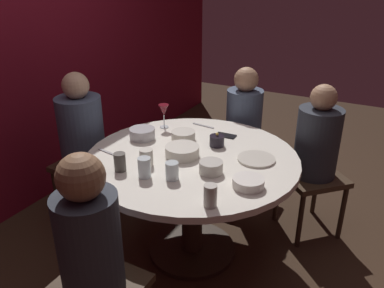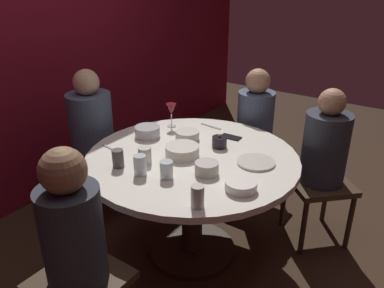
# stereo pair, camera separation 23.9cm
# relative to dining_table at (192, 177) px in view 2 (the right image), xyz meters

# --- Properties ---
(ground_plane) EXTENTS (8.00, 8.00, 0.00)m
(ground_plane) POSITION_rel_dining_table_xyz_m (0.00, 0.00, -0.59)
(ground_plane) COLOR #382619
(back_wall) EXTENTS (6.00, 0.10, 2.60)m
(back_wall) POSITION_rel_dining_table_xyz_m (0.00, 1.51, 0.71)
(back_wall) COLOR maroon
(back_wall) RESTS_ON ground
(dining_table) EXTENTS (1.34, 1.34, 0.74)m
(dining_table) POSITION_rel_dining_table_xyz_m (0.00, 0.00, 0.00)
(dining_table) COLOR silver
(dining_table) RESTS_ON ground
(seated_diner_left) EXTENTS (0.40, 0.40, 1.15)m
(seated_diner_left) POSITION_rel_dining_table_xyz_m (-0.94, 0.00, 0.13)
(seated_diner_left) COLOR #3F2D1E
(seated_diner_left) RESTS_ON ground
(seated_diner_back) EXTENTS (0.40, 0.40, 1.16)m
(seated_diner_back) POSITION_rel_dining_table_xyz_m (0.00, 0.92, 0.13)
(seated_diner_back) COLOR #3F2D1E
(seated_diner_back) RESTS_ON ground
(seated_diner_right) EXTENTS (0.40, 0.40, 1.12)m
(seated_diner_right) POSITION_rel_dining_table_xyz_m (0.89, 0.00, 0.11)
(seated_diner_right) COLOR #3F2D1E
(seated_diner_right) RESTS_ON ground
(seated_diner_front_right) EXTENTS (0.57, 0.57, 1.13)m
(seated_diner_front_right) POSITION_rel_dining_table_xyz_m (0.64, -0.64, 0.11)
(seated_diner_front_right) COLOR #3F2D1E
(seated_diner_front_right) RESTS_ON ground
(candle_holder) EXTENTS (0.10, 0.10, 0.09)m
(candle_holder) POSITION_rel_dining_table_xyz_m (0.21, -0.07, 0.19)
(candle_holder) COLOR black
(candle_holder) RESTS_ON dining_table
(wine_glass) EXTENTS (0.08, 0.08, 0.18)m
(wine_glass) POSITION_rel_dining_table_xyz_m (0.32, 0.41, 0.28)
(wine_glass) COLOR silver
(wine_glass) RESTS_ON dining_table
(dinner_plate) EXTENTS (0.23, 0.23, 0.01)m
(dinner_plate) POSITION_rel_dining_table_xyz_m (0.13, -0.38, 0.16)
(dinner_plate) COLOR beige
(dinner_plate) RESTS_ON dining_table
(cell_phone) EXTENTS (0.07, 0.14, 0.01)m
(cell_phone) POSITION_rel_dining_table_xyz_m (0.39, -0.06, 0.16)
(cell_phone) COLOR black
(cell_phone) RESTS_ON dining_table
(bowl_serving_large) EXTENTS (0.18, 0.18, 0.07)m
(bowl_serving_large) POSITION_rel_dining_table_xyz_m (0.08, 0.43, 0.19)
(bowl_serving_large) COLOR #B7B7BC
(bowl_serving_large) RESTS_ON dining_table
(bowl_salad_center) EXTENTS (0.17, 0.17, 0.05)m
(bowl_salad_center) POSITION_rel_dining_table_xyz_m (-0.19, -0.45, 0.18)
(bowl_salad_center) COLOR silver
(bowl_salad_center) RESTS_ON dining_table
(bowl_small_white) EXTENTS (0.21, 0.21, 0.07)m
(bowl_small_white) POSITION_rel_dining_table_xyz_m (-0.03, 0.05, 0.19)
(bowl_small_white) COLOR beige
(bowl_small_white) RESTS_ON dining_table
(bowl_sauce_side) EXTENTS (0.14, 0.14, 0.07)m
(bowl_sauce_side) POSITION_rel_dining_table_xyz_m (-0.14, -0.20, 0.19)
(bowl_sauce_side) COLOR #B2ADA3
(bowl_sauce_side) RESTS_ON dining_table
(bowl_rice_portion) EXTENTS (0.16, 0.16, 0.06)m
(bowl_rice_portion) POSITION_rel_dining_table_xyz_m (0.19, 0.17, 0.18)
(bowl_rice_portion) COLOR beige
(bowl_rice_portion) RESTS_ON dining_table
(cup_near_candle) EXTENTS (0.07, 0.07, 0.10)m
(cup_near_candle) POSITION_rel_dining_table_xyz_m (-0.31, -0.04, 0.20)
(cup_near_candle) COLOR silver
(cup_near_candle) RESTS_ON dining_table
(cup_by_left_diner) EXTENTS (0.07, 0.07, 0.12)m
(cup_by_left_diner) POSITION_rel_dining_table_xyz_m (-0.36, 0.10, 0.21)
(cup_by_left_diner) COLOR silver
(cup_by_left_diner) RESTS_ON dining_table
(cup_by_right_diner) EXTENTS (0.07, 0.07, 0.12)m
(cup_by_right_diner) POSITION_rel_dining_table_xyz_m (-0.46, -0.35, 0.21)
(cup_by_right_diner) COLOR #B2ADA3
(cup_by_right_diner) RESTS_ON dining_table
(cup_center_front) EXTENTS (0.08, 0.08, 0.10)m
(cup_center_front) POSITION_rel_dining_table_xyz_m (-0.24, 0.18, 0.20)
(cup_center_front) COLOR beige
(cup_center_front) RESTS_ON dining_table
(cup_far_edge) EXTENTS (0.07, 0.07, 0.11)m
(cup_far_edge) POSITION_rel_dining_table_xyz_m (-0.37, 0.27, 0.21)
(cup_far_edge) COLOR #4C4742
(cup_far_edge) RESTS_ON dining_table
(fork_near_plate) EXTENTS (0.04, 0.18, 0.01)m
(fork_near_plate) POSITION_rel_dining_table_xyz_m (-0.22, 0.48, 0.16)
(fork_near_plate) COLOR #B7B7BC
(fork_near_plate) RESTS_ON dining_table
(knife_near_plate) EXTENTS (0.03, 0.18, 0.01)m
(knife_near_plate) POSITION_rel_dining_table_xyz_m (0.48, 0.16, 0.16)
(knife_near_plate) COLOR #B7B7BC
(knife_near_plate) RESTS_ON dining_table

